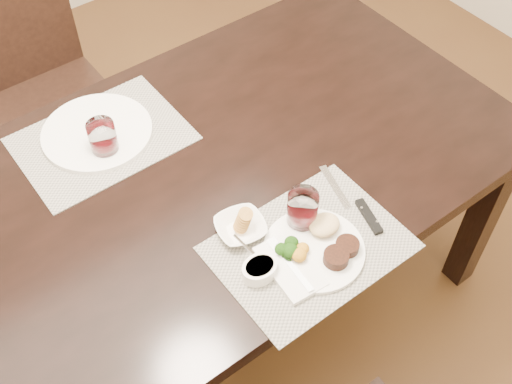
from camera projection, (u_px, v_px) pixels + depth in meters
ground_plane at (190, 326)px, 2.27m from camera, size 4.50×4.50×0.00m
dining_table at (171, 209)px, 1.75m from camera, size 2.00×1.00×0.75m
chair_far at (40, 78)px, 2.36m from camera, size 0.42×0.42×0.90m
placemat_near at (309, 247)px, 1.57m from camera, size 0.46×0.34×0.00m
placemat_far at (102, 139)px, 1.81m from camera, size 0.46×0.34×0.00m
dinner_plate at (319, 246)px, 1.56m from camera, size 0.25×0.25×0.04m
napkin_fork at (290, 267)px, 1.53m from camera, size 0.12×0.19×0.02m
steak_knife at (360, 209)px, 1.64m from camera, size 0.06×0.26×0.01m
cracker_bowl at (240, 227)px, 1.59m from camera, size 0.14×0.14×0.05m
sauce_ramekin at (260, 269)px, 1.51m from camera, size 0.09×0.14×0.07m
wine_glass_near at (302, 211)px, 1.58m from camera, size 0.08×0.08×0.11m
far_plate at (97, 132)px, 1.82m from camera, size 0.31×0.31×0.01m
wine_glass_far at (103, 140)px, 1.74m from camera, size 0.08×0.08×0.10m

